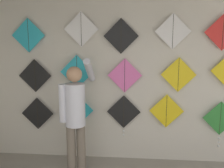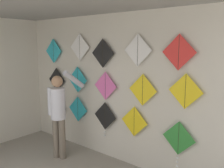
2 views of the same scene
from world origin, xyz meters
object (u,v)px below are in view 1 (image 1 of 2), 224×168
at_px(kite_13, 173,31).
at_px(kite_10, 28,35).
at_px(kite_6, 77,72).
at_px(kite_8, 178,75).
at_px(kite_12, 121,36).
at_px(kite_5, 35,76).
at_px(kite_0, 38,113).
at_px(kite_14, 223,32).
at_px(shopkeeper, 75,113).
at_px(kite_4, 220,121).
at_px(kite_2, 124,113).
at_px(kite_7, 125,76).
at_px(kite_11, 81,29).
at_px(kite_1, 77,110).
at_px(kite_3, 166,111).

bearing_deg(kite_13, kite_10, 180.00).
bearing_deg(kite_6, kite_13, 0.00).
relative_size(kite_8, kite_12, 1.00).
distance_m(kite_5, kite_8, 2.34).
height_order(kite_0, kite_14, kite_14).
height_order(kite_0, kite_12, kite_12).
relative_size(shopkeeper, kite_12, 3.17).
xyz_separation_m(kite_4, kite_10, (-3.10, 0.00, 1.35)).
xyz_separation_m(kite_10, kite_14, (3.04, 0.00, 0.04)).
bearing_deg(kite_8, kite_10, 180.00).
xyz_separation_m(shopkeeper, kite_13, (1.40, 0.61, 1.15)).
relative_size(kite_2, kite_7, 1.25).
relative_size(kite_5, kite_11, 1.00).
height_order(kite_6, kite_11, kite_11).
relative_size(kite_1, kite_13, 1.00).
bearing_deg(kite_11, kite_10, 180.00).
distance_m(kite_1, kite_3, 1.48).
height_order(kite_5, kite_11, kite_11).
relative_size(kite_11, kite_12, 1.00).
bearing_deg(kite_4, kite_2, 179.99).
height_order(kite_0, kite_13, kite_13).
xyz_separation_m(kite_3, kite_11, (-1.38, 0.00, 1.30)).
bearing_deg(kite_11, kite_12, 0.00).
distance_m(kite_0, kite_11, 1.61).
relative_size(kite_2, kite_6, 1.25).
bearing_deg(kite_2, kite_0, 179.97).
xyz_separation_m(kite_2, kite_6, (-0.77, 0.00, 0.68)).
distance_m(kite_1, kite_7, 0.99).
relative_size(kite_7, kite_13, 1.00).
xyz_separation_m(kite_10, kite_12, (1.50, 0.00, -0.01)).
height_order(kite_0, kite_7, kite_7).
bearing_deg(kite_12, kite_2, -0.79).
height_order(kite_1, kite_12, kite_12).
bearing_deg(kite_0, kite_5, 180.00).
bearing_deg(kite_7, kite_14, 0.00).
relative_size(kite_8, kite_11, 1.00).
bearing_deg(kite_0, kite_7, 0.00).
distance_m(kite_5, kite_6, 0.71).
relative_size(kite_7, kite_8, 1.00).
bearing_deg(kite_5, kite_14, 0.00).
xyz_separation_m(kite_1, kite_2, (0.78, -0.00, -0.03)).
bearing_deg(kite_3, kite_1, 180.00).
xyz_separation_m(kite_5, kite_10, (-0.08, 0.00, 0.66)).
bearing_deg(kite_10, kite_5, 0.00).
bearing_deg(kite_5, kite_3, 0.00).
height_order(kite_0, kite_11, kite_11).
bearing_deg(kite_2, kite_11, 179.94).
distance_m(kite_3, kite_12, 1.41).
bearing_deg(kite_0, kite_13, 0.00).
relative_size(shopkeeper, kite_4, 2.31).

